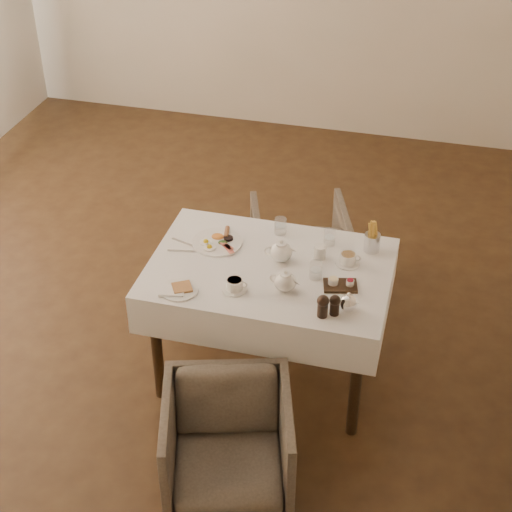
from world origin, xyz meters
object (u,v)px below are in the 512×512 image
at_px(table, 270,284).
at_px(armchair_far, 299,247).
at_px(armchair_near, 228,444).
at_px(teapot_centre, 281,251).
at_px(breakfast_plate, 218,241).

relative_size(table, armchair_far, 2.05).
bearing_deg(armchair_near, table, 73.37).
bearing_deg(armchair_far, teapot_centre, 75.45).
height_order(armchair_far, breakfast_plate, breakfast_plate).
bearing_deg(teapot_centre, armchair_near, -104.72).
xyz_separation_m(table, teapot_centre, (0.04, 0.07, 0.18)).
bearing_deg(table, teapot_centre, 56.49).
height_order(armchair_near, teapot_centre, teapot_centre).
xyz_separation_m(armchair_near, breakfast_plate, (-0.33, 0.97, 0.48)).
height_order(armchair_near, armchair_far, armchair_near).
bearing_deg(table, armchair_far, 90.95).
distance_m(breakfast_plate, teapot_centre, 0.39).
relative_size(table, armchair_near, 2.05).
distance_m(table, armchair_near, 0.90).
bearing_deg(armchair_near, teapot_centre, 70.49).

